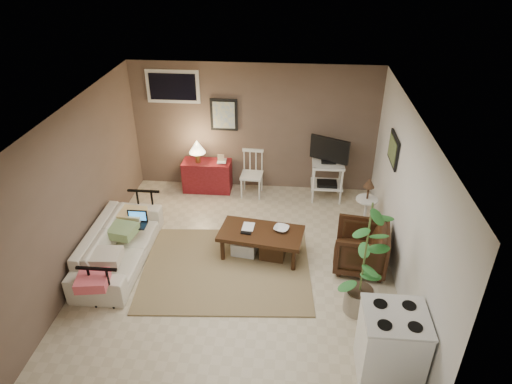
# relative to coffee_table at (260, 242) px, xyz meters

# --- Properties ---
(floor) EXTENTS (5.00, 5.00, 0.00)m
(floor) POSITION_rel_coffee_table_xyz_m (-0.30, -0.28, -0.26)
(floor) COLOR #C1B293
(floor) RESTS_ON ground
(art_back) EXTENTS (0.50, 0.03, 0.60)m
(art_back) POSITION_rel_coffee_table_xyz_m (-0.85, 2.19, 1.19)
(art_back) COLOR black
(art_right) EXTENTS (0.03, 0.60, 0.45)m
(art_right) POSITION_rel_coffee_table_xyz_m (1.93, 0.77, 1.26)
(art_right) COLOR black
(window) EXTENTS (0.96, 0.03, 0.60)m
(window) POSITION_rel_coffee_table_xyz_m (-1.75, 2.19, 1.69)
(window) COLOR silver
(rug) EXTENTS (2.59, 2.14, 0.02)m
(rug) POSITION_rel_coffee_table_xyz_m (-0.48, -0.36, -0.25)
(rug) COLOR #907C53
(rug) RESTS_ON floor
(coffee_table) EXTENTS (1.32, 0.82, 0.47)m
(coffee_table) POSITION_rel_coffee_table_xyz_m (0.00, 0.00, 0.00)
(coffee_table) COLOR black
(coffee_table) RESTS_ON floor
(sofa) EXTENTS (0.59, 2.02, 0.79)m
(sofa) POSITION_rel_coffee_table_xyz_m (-2.10, -0.31, 0.13)
(sofa) COLOR silver
(sofa) RESTS_ON floor
(sofa_pillows) EXTENTS (0.39, 1.92, 0.14)m
(sofa_pillows) POSITION_rel_coffee_table_xyz_m (-2.05, -0.54, 0.22)
(sofa_pillows) COLOR beige
(sofa_pillows) RESTS_ON sofa
(sofa_end_rails) EXTENTS (0.54, 2.02, 0.68)m
(sofa_end_rails) POSITION_rel_coffee_table_xyz_m (-1.98, -0.31, 0.08)
(sofa_end_rails) COLOR black
(sofa_end_rails) RESTS_ON floor
(laptop) EXTENTS (0.31, 0.23, 0.21)m
(laptop) POSITION_rel_coffee_table_xyz_m (-1.90, 0.04, 0.25)
(laptop) COLOR black
(laptop) RESTS_ON sofa
(red_console) EXTENTS (0.90, 0.40, 1.05)m
(red_console) POSITION_rel_coffee_table_xyz_m (-1.19, 1.96, 0.10)
(red_console) COLOR maroon
(red_console) RESTS_ON floor
(spindle_chair) EXTENTS (0.41, 0.41, 0.87)m
(spindle_chair) POSITION_rel_coffee_table_xyz_m (-0.31, 1.87, 0.14)
(spindle_chair) COLOR silver
(spindle_chair) RESTS_ON floor
(tv_stand) EXTENTS (0.67, 0.47, 1.21)m
(tv_stand) POSITION_rel_coffee_table_xyz_m (1.08, 1.83, 0.38)
(tv_stand) COLOR silver
(tv_stand) RESTS_ON floor
(side_table) EXTENTS (0.36, 0.36, 0.95)m
(side_table) POSITION_rel_coffee_table_xyz_m (1.67, 0.90, 0.33)
(side_table) COLOR silver
(side_table) RESTS_ON floor
(armchair) EXTENTS (0.79, 0.83, 0.76)m
(armchair) POSITION_rel_coffee_table_xyz_m (1.48, -0.13, 0.12)
(armchair) COLOR black
(armchair) RESTS_ON floor
(potted_plant) EXTENTS (0.42, 0.42, 1.68)m
(potted_plant) POSITION_rel_coffee_table_xyz_m (1.37, -1.04, 0.63)
(potted_plant) COLOR tan
(potted_plant) RESTS_ON floor
(stove) EXTENTS (0.68, 0.64, 0.89)m
(stove) POSITION_rel_coffee_table_xyz_m (1.59, -2.01, 0.18)
(stove) COLOR white
(stove) RESTS_ON floor
(bowl) EXTENTS (0.23, 0.12, 0.22)m
(bowl) POSITION_rel_coffee_table_xyz_m (0.31, 0.07, 0.30)
(bowl) COLOR black
(bowl) RESTS_ON coffee_table
(book_table) EXTENTS (0.18, 0.03, 0.24)m
(book_table) POSITION_rel_coffee_table_xyz_m (-0.28, 0.10, 0.30)
(book_table) COLOR black
(book_table) RESTS_ON coffee_table
(book_console) EXTENTS (0.17, 0.03, 0.22)m
(book_console) POSITION_rel_coffee_table_xyz_m (-0.97, 1.98, 0.45)
(book_console) COLOR black
(book_console) RESTS_ON red_console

